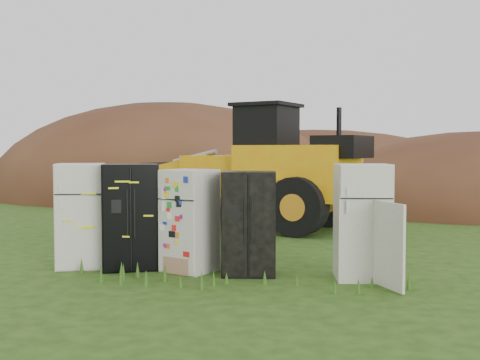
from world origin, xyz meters
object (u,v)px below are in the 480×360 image
object	(u,v)px
fridge_leftmost	(81,215)
fridge_black_side	(130,216)
wheel_loader	(240,165)
fridge_dark_mid	(249,223)
fridge_sticker	(190,220)
fridge_open_door	(362,222)

from	to	relation	value
fridge_leftmost	fridge_black_side	distance (m)	0.88
fridge_leftmost	wheel_loader	world-z (taller)	wheel_loader
fridge_black_side	fridge_dark_mid	distance (m)	2.08
fridge_dark_mid	fridge_black_side	bearing A→B (deg)	169.20
fridge_sticker	wheel_loader	distance (m)	6.05
fridge_black_side	fridge_dark_mid	world-z (taller)	fridge_black_side
fridge_sticker	wheel_loader	bearing A→B (deg)	115.58
fridge_black_side	wheel_loader	distance (m)	6.07
fridge_sticker	fridge_dark_mid	xyz separation A→B (m)	(1.01, -0.05, -0.01)
fridge_sticker	wheel_loader	world-z (taller)	wheel_loader
fridge_open_door	wheel_loader	distance (m)	6.85
fridge_leftmost	fridge_dark_mid	distance (m)	2.96
fridge_black_side	wheel_loader	xyz separation A→B (m)	(0.65, 5.99, 0.71)
fridge_dark_mid	wheel_loader	world-z (taller)	wheel_loader
fridge_open_door	fridge_leftmost	bearing A→B (deg)	170.35
fridge_sticker	fridge_dark_mid	size ratio (longest dim) A/B	1.01
fridge_open_door	wheel_loader	bearing A→B (deg)	108.37
fridge_black_side	fridge_open_door	distance (m)	3.88
fridge_leftmost	fridge_open_door	size ratio (longest dim) A/B	0.99
fridge_black_side	fridge_open_door	size ratio (longest dim) A/B	0.99
fridge_dark_mid	wheel_loader	size ratio (longest dim) A/B	0.25
fridge_black_side	fridge_open_door	world-z (taller)	fridge_open_door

